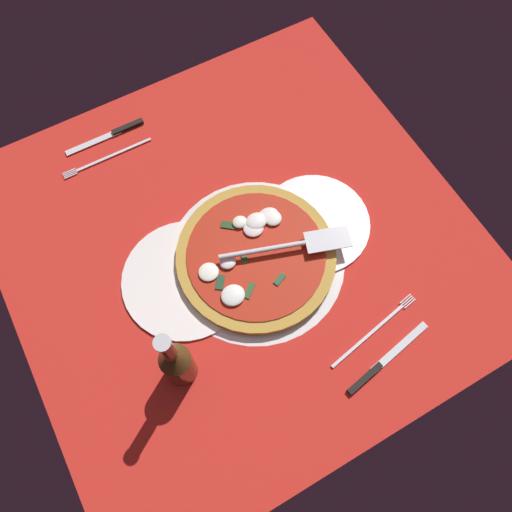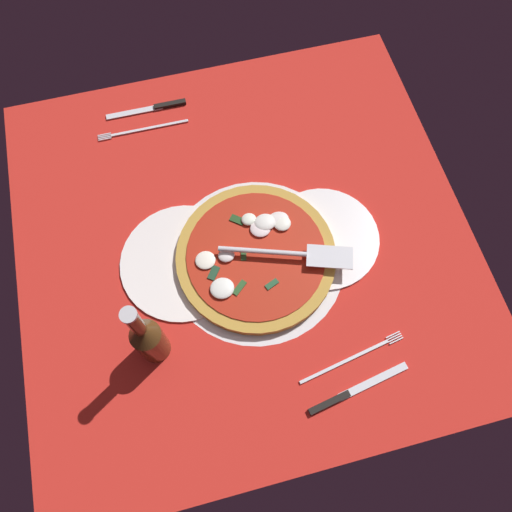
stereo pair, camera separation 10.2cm
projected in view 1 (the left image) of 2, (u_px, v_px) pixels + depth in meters
The scene contains 9 objects.
ground_plane at pixel (239, 243), 105.44cm from camera, with size 93.54×93.54×0.80cm, color red.
pizza_pan at pixel (256, 259), 103.19cm from camera, with size 36.49×36.49×0.81cm, color silver.
dinner_plate_left at pixel (315, 223), 106.25cm from camera, with size 23.24×23.24×1.00cm, color white.
dinner_plate_right at pixel (186, 279), 101.35cm from camera, with size 25.71×25.71×1.00cm, color white.
pizza at pixel (255, 255), 101.85cm from camera, with size 32.46×32.46×3.42cm.
pizza_server at pixel (290, 245), 99.77cm from camera, with size 26.14×11.24×1.00cm.
place_setting_near at pixel (110, 146), 114.01cm from camera, with size 21.72×12.12×1.40cm.
place_setting_far at pixel (377, 348), 96.03cm from camera, with size 21.68×15.07×1.40cm.
beer_bottle at pixel (177, 362), 86.77cm from camera, with size 5.66×5.66×23.55cm.
Camera 1 is at (18.07, 39.69, 95.70)cm, focal length 35.31 mm.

